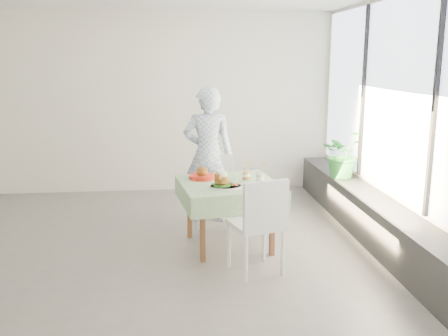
{
  "coord_description": "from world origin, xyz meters",
  "views": [
    {
      "loc": [
        0.49,
        -5.38,
        2.08
      ],
      "look_at": [
        1.04,
        -0.02,
        0.89
      ],
      "focal_mm": 40.0,
      "sensor_mm": 36.0,
      "label": 1
    }
  ],
  "objects": [
    {
      "name": "wall_back",
      "position": [
        0.0,
        2.5,
        1.4
      ],
      "size": [
        6.0,
        0.02,
        2.8
      ],
      "primitive_type": "cube",
      "color": "white",
      "rests_on": "ground"
    },
    {
      "name": "main_dish",
      "position": [
        1.01,
        -0.29,
        0.8
      ],
      "size": [
        0.35,
        0.35,
        0.18
      ],
      "color": "white",
      "rests_on": "cafe_table"
    },
    {
      "name": "chair_far",
      "position": [
        1.0,
        0.67,
        0.27
      ],
      "size": [
        0.49,
        0.49,
        0.89
      ],
      "color": "white",
      "rests_on": "ground"
    },
    {
      "name": "wall_right",
      "position": [
        3.0,
        0.0,
        1.4
      ],
      "size": [
        0.02,
        5.0,
        2.8
      ],
      "primitive_type": "cube",
      "color": "white",
      "rests_on": "ground"
    },
    {
      "name": "second_dish",
      "position": [
        0.81,
        0.13,
        0.78
      ],
      "size": [
        0.3,
        0.3,
        0.14
      ],
      "color": "red",
      "rests_on": "cafe_table"
    },
    {
      "name": "cafe_table",
      "position": [
        1.09,
        -0.07,
        0.46
      ],
      "size": [
        1.18,
        1.18,
        0.74
      ],
      "color": "brown",
      "rests_on": "ground"
    },
    {
      "name": "diner",
      "position": [
        0.93,
        0.88,
        0.88
      ],
      "size": [
        0.68,
        0.49,
        1.75
      ],
      "primitive_type": "imported",
      "rotation": [
        0.0,
        0.0,
        3.02
      ],
      "color": "#88ADDA",
      "rests_on": "ground"
    },
    {
      "name": "juice_cup_orange",
      "position": [
        1.3,
        0.04,
        0.8
      ],
      "size": [
        0.09,
        0.09,
        0.26
      ],
      "color": "white",
      "rests_on": "cafe_table"
    },
    {
      "name": "potted_plant",
      "position": [
        2.76,
        1.01,
        0.83
      ],
      "size": [
        0.74,
        0.7,
        0.65
      ],
      "primitive_type": "imported",
      "rotation": [
        0.0,
        0.0,
        0.42
      ],
      "color": "#267436",
      "rests_on": "window_ledge"
    },
    {
      "name": "chair_near",
      "position": [
        1.28,
        -0.81,
        0.3
      ],
      "size": [
        0.58,
        0.58,
        0.98
      ],
      "color": "white",
      "rests_on": "ground"
    },
    {
      "name": "window_pane",
      "position": [
        2.97,
        0.0,
        1.65
      ],
      "size": [
        0.01,
        4.8,
        2.18
      ],
      "primitive_type": "cube",
      "color": "#D1E0F9",
      "rests_on": "ground"
    },
    {
      "name": "window_ledge",
      "position": [
        2.8,
        0.0,
        0.25
      ],
      "size": [
        0.4,
        4.8,
        0.5
      ],
      "primitive_type": "cube",
      "color": "black",
      "rests_on": "ground"
    },
    {
      "name": "floor",
      "position": [
        0.0,
        0.0,
        0.0
      ],
      "size": [
        6.0,
        6.0,
        0.0
      ],
      "primitive_type": "plane",
      "color": "#605E5B",
      "rests_on": "ground"
    },
    {
      "name": "wall_front",
      "position": [
        0.0,
        -2.5,
        1.4
      ],
      "size": [
        6.0,
        0.02,
        2.8
      ],
      "primitive_type": "cube",
      "color": "white",
      "rests_on": "ground"
    },
    {
      "name": "juice_cup_lemonade",
      "position": [
        1.42,
        -0.14,
        0.8
      ],
      "size": [
        0.09,
        0.09,
        0.26
      ],
      "color": "white",
      "rests_on": "cafe_table"
    }
  ]
}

